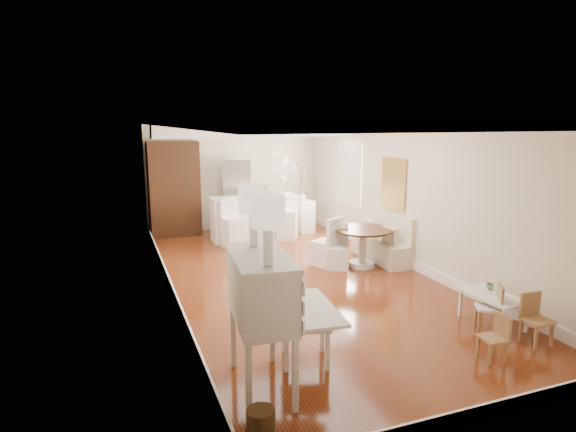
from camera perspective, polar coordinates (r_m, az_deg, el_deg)
room at (r=8.61m, az=0.78°, el=5.87°), size 9.00×9.04×2.82m
secretary_bureau at (r=5.12m, az=-3.19°, el=-12.48°), size 1.26×1.28×1.46m
gustavian_armchair at (r=5.72m, az=2.04°, el=-12.14°), size 0.75×0.75×1.04m
wicker_basket at (r=4.70m, az=-3.24°, el=-23.26°), size 0.33×0.33×0.26m
kids_table at (r=7.36m, az=23.06°, el=-10.18°), size 0.56×0.88×0.43m
kids_chair_a at (r=6.31m, az=23.10°, el=-13.11°), size 0.30×0.30×0.57m
kids_chair_b at (r=7.12m, az=22.66°, el=-9.91°), size 0.43×0.43×0.65m
kids_chair_c at (r=6.95m, az=27.44°, el=-10.83°), size 0.33×0.33×0.66m
banquette at (r=9.88m, az=10.99°, el=-2.41°), size 0.52×1.60×0.98m
dining_table at (r=9.40m, az=8.81°, el=-3.75°), size 1.27×1.27×0.75m
slip_chair_near at (r=9.23m, az=5.86°, el=-3.62°), size 0.56×0.57×0.86m
slip_chair_far at (r=9.39m, az=4.56°, el=-2.98°), size 0.63×0.64×0.97m
breakfast_counter at (r=11.45m, az=-4.03°, el=-0.22°), size 2.05×0.65×1.03m
bar_stool_left at (r=10.71m, az=-6.52°, el=-0.96°), size 0.53×0.53×1.07m
bar_stool_right at (r=11.38m, az=-0.47°, el=-0.07°), size 0.50×0.50×1.10m
pantry_cabinet at (r=12.04m, az=-13.35°, el=3.14°), size 1.20×0.60×2.30m
fridge at (r=12.43m, az=-4.56°, el=2.49°), size 0.75×0.65×1.80m
sideboard at (r=12.30m, az=1.59°, el=0.11°), size 0.43×0.87×0.82m
pencil_cup at (r=7.49m, az=22.79°, el=-7.71°), size 0.13×0.13×0.08m
branch_vase at (r=12.27m, az=1.70°, el=2.45°), size 0.22×0.22×0.18m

